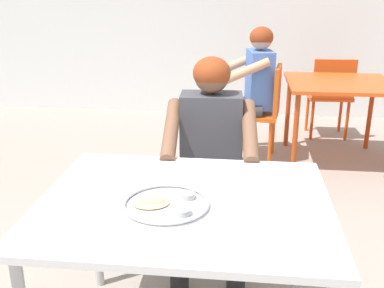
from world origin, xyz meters
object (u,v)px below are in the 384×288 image
Objects in this scene: table_foreground at (185,215)px; patron_background at (249,82)px; diner_foreground at (210,147)px; thali_tray at (166,204)px; chair_red_left at (264,107)px; chair_red_far at (331,92)px; table_background_red at (339,91)px; chair_foreground at (211,170)px.

patron_background reaches higher than table_foreground.
patron_background is (0.22, 1.70, 0.01)m from diner_foreground.
thali_tray is 0.39× the size of chair_red_left.
patron_background is (0.33, 2.48, -0.03)m from thali_tray.
patron_background is at bearing 82.37° from thali_tray.
table_foreground is at bearing -109.81° from chair_red_far.
table_foreground is at bearing -113.51° from table_background_red.
table_background_red is (1.06, 2.44, -0.02)m from table_foreground.
table_foreground is at bearing -92.51° from chair_foreground.
chair_foreground is 0.69× the size of patron_background.
thali_tray is 2.51m from patron_background.
table_background_red is at bearing 65.80° from thali_tray.
table_background_red is at bearing 1.11° from patron_background.
diner_foreground is 1.71m from patron_background.
chair_foreground is at bearing -124.35° from table_background_red.
chair_red_far is (1.18, 3.17, -0.25)m from thali_tray.
chair_red_left is at bearing -135.71° from chair_red_far.
chair_red_far reaches higher than table_background_red.
table_background_red is at bearing -94.92° from chair_red_far.
chair_red_far is at bearing 69.54° from thali_tray.
table_foreground is 0.12m from thali_tray.
chair_red_far is (0.06, 0.67, -0.15)m from table_background_red.
table_foreground reaches higher than table_background_red.
diner_foreground is 1.74m from chair_red_left.
patron_background is (0.23, 1.48, 0.24)m from chair_foreground.
table_foreground is 2.44m from patron_background.
thali_tray is 0.37× the size of table_background_red.
chair_foreground is (0.10, 1.01, -0.28)m from thali_tray.
chair_red_far is at bearing 38.76° from patron_background.
diner_foreground reaches higher than table_background_red.
chair_red_left is (0.41, 2.42, -0.17)m from table_foreground.
table_background_red is 1.04× the size of chair_red_left.
chair_foreground is at bearing -104.19° from chair_red_left.
thali_tray reaches higher than table_background_red.
table_foreground is 1.34× the size of chair_red_left.
diner_foreground is (0.05, 0.72, 0.04)m from table_foreground.
thali_tray is at bearing -110.46° from chair_red_far.
chair_foreground is 0.32m from diner_foreground.
chair_foreground is at bearing -116.52° from chair_red_far.
diner_foreground is at bearing -87.68° from chair_foreground.
chair_foreground is at bearing 84.08° from thali_tray.
thali_tray is at bearing -98.22° from diner_foreground.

